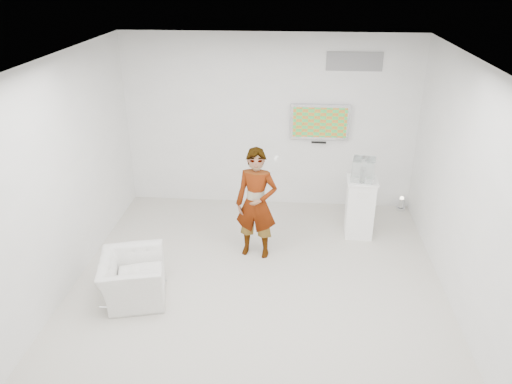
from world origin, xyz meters
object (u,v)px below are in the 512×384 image
Objects in this scene: pedestal at (360,208)px; floor_uplight at (401,203)px; armchair at (133,278)px; person at (256,204)px; tv at (320,122)px.

pedestal is 3.88× the size of floor_uplight.
person is at bearing -64.96° from armchair.
pedestal is at bearing 33.19° from person.
pedestal is (0.65, -1.04, -1.07)m from tv.
person is (-0.93, -1.76, -0.72)m from tv.
pedestal is (1.58, 0.71, -0.35)m from person.
armchair is 4.87m from floor_uplight.
person is at bearing -155.71° from pedestal.
person reaches higher than armchair.
pedestal is 1.32m from floor_uplight.
pedestal is at bearing -132.10° from floor_uplight.
tv is 1.04× the size of pedestal.
pedestal is (3.08, 1.91, 0.19)m from armchair.
person is 3.03m from floor_uplight.
tv is 4.03m from armchair.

